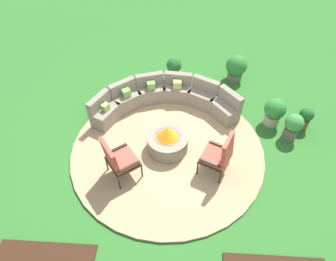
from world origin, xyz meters
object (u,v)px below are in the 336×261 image
lounge_chair_front_right (220,155)px  curved_stone_bench (164,99)px  potted_plant_4 (236,67)px  potted_plant_3 (174,68)px  potted_plant_2 (306,117)px  lounge_chair_front_left (118,159)px  potted_plant_0 (293,126)px  potted_plant_1 (274,111)px  fire_pit (167,141)px

lounge_chair_front_right → curved_stone_bench: bearing=57.0°
curved_stone_bench → potted_plant_4: (2.03, 1.49, 0.06)m
potted_plant_3 → potted_plant_2: bearing=-29.4°
lounge_chair_front_left → potted_plant_0: size_ratio=1.58×
curved_stone_bench → lounge_chair_front_right: size_ratio=3.43×
curved_stone_bench → potted_plant_1: size_ratio=5.00×
potted_plant_3 → potted_plant_4: (1.84, 0.06, 0.07)m
potted_plant_2 → potted_plant_4: (-1.53, 1.95, 0.08)m
lounge_chair_front_right → potted_plant_4: 3.59m
potted_plant_0 → potted_plant_3: (-2.95, 2.27, -0.03)m
fire_pit → potted_plant_1: 2.82m
potted_plant_1 → curved_stone_bench: bearing=172.5°
lounge_chair_front_left → potted_plant_0: (3.94, 1.41, -0.23)m
lounge_chair_front_left → potted_plant_1: 4.05m
lounge_chair_front_right → potted_plant_3: 3.63m
lounge_chair_front_right → potted_plant_2: bearing=-31.3°
lounge_chair_front_left → potted_plant_2: size_ratio=1.83×
lounge_chair_front_left → potted_plant_3: lounge_chair_front_left is taller
lounge_chair_front_left → potted_plant_4: (2.83, 3.74, -0.20)m
lounge_chair_front_left → lounge_chair_front_right: 2.10m
lounge_chair_front_left → potted_plant_0: 4.19m
potted_plant_3 → curved_stone_bench: bearing=-97.7°
lounge_chair_front_right → potted_plant_1: 2.23m
fire_pit → lounge_chair_front_right: 1.30m
fire_pit → potted_plant_3: (0.02, 2.86, 0.04)m
potted_plant_0 → potted_plant_3: bearing=142.4°
curved_stone_bench → potted_plant_0: curved_stone_bench is taller
fire_pit → curved_stone_bench: bearing=96.9°
fire_pit → curved_stone_bench: 1.43m
potted_plant_1 → potted_plant_3: potted_plant_1 is taller
curved_stone_bench → potted_plant_0: 3.25m
potted_plant_0 → potted_plant_4: size_ratio=0.90×
potted_plant_2 → potted_plant_3: (-3.36, 1.90, 0.02)m
lounge_chair_front_right → potted_plant_0: bearing=-33.3°
potted_plant_2 → fire_pit: bearing=-164.1°
fire_pit → potted_plant_2: bearing=15.9°
lounge_chair_front_right → lounge_chair_front_left: bearing=120.8°
lounge_chair_front_right → potted_plant_0: size_ratio=1.55×
potted_plant_3 → lounge_chair_front_right: bearing=-72.3°
curved_stone_bench → potted_plant_4: size_ratio=4.78×
potted_plant_4 → potted_plant_2: bearing=-52.0°
potted_plant_1 → potted_plant_4: 2.01m
lounge_chair_front_left → lounge_chair_front_right: size_ratio=1.02×
lounge_chair_front_left → lounge_chair_front_right: bearing=59.2°
curved_stone_bench → potted_plant_2: bearing=-7.4°
fire_pit → potted_plant_3: size_ratio=1.42×
fire_pit → potted_plant_0: fire_pit is taller
potted_plant_0 → potted_plant_1: bearing=127.6°
lounge_chair_front_right → potted_plant_2: lounge_chair_front_right is taller
curved_stone_bench → lounge_chair_front_right: lounge_chair_front_right is taller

